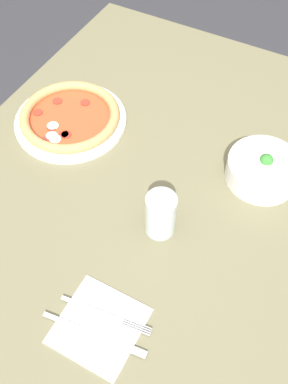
% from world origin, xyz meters
% --- Properties ---
extents(ground_plane, '(8.00, 8.00, 0.00)m').
position_xyz_m(ground_plane, '(0.00, 0.00, 0.00)').
color(ground_plane, '#333338').
extents(dining_table, '(1.20, 0.94, 0.78)m').
position_xyz_m(dining_table, '(0.00, 0.00, 0.67)').
color(dining_table, '#706B4C').
rests_on(dining_table, ground_plane).
extents(pizza, '(0.30, 0.30, 0.04)m').
position_xyz_m(pizza, '(-0.04, -0.26, 0.80)').
color(pizza, white).
rests_on(pizza, dining_table).
extents(bowl, '(0.18, 0.18, 0.07)m').
position_xyz_m(bowl, '(-0.10, 0.26, 0.81)').
color(bowl, white).
rests_on(bowl, dining_table).
extents(napkin, '(0.16, 0.16, 0.00)m').
position_xyz_m(napkin, '(0.40, 0.10, 0.78)').
color(napkin, white).
rests_on(napkin, dining_table).
extents(fork, '(0.03, 0.19, 0.00)m').
position_xyz_m(fork, '(0.38, 0.10, 0.78)').
color(fork, silver).
rests_on(fork, napkin).
extents(knife, '(0.04, 0.22, 0.01)m').
position_xyz_m(knife, '(0.42, 0.09, 0.78)').
color(knife, silver).
rests_on(knife, napkin).
extents(glass, '(0.07, 0.07, 0.11)m').
position_xyz_m(glass, '(0.14, 0.11, 0.84)').
color(glass, silver).
rests_on(glass, dining_table).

